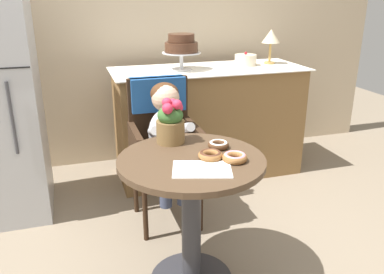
{
  "coord_description": "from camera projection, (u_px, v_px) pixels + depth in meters",
  "views": [
    {
      "loc": [
        -0.52,
        -1.69,
        1.47
      ],
      "look_at": [
        0.05,
        0.15,
        0.77
      ],
      "focal_mm": 37.29,
      "sensor_mm": 36.0,
      "label": 1
    }
  ],
  "objects": [
    {
      "name": "flower_vase",
      "position": [
        171.0,
        122.0,
        2.08
      ],
      "size": [
        0.15,
        0.15,
        0.24
      ],
      "color": "brown",
      "rests_on": "cafe_table"
    },
    {
      "name": "donut_front",
      "position": [
        235.0,
        157.0,
        1.88
      ],
      "size": [
        0.12,
        0.12,
        0.04
      ],
      "color": "#936033",
      "rests_on": "cafe_table"
    },
    {
      "name": "seated_child",
      "position": [
        167.0,
        129.0,
        2.45
      ],
      "size": [
        0.27,
        0.32,
        0.73
      ],
      "color": "silver",
      "rests_on": "ground"
    },
    {
      "name": "back_wall",
      "position": [
        127.0,
        8.0,
        3.37
      ],
      "size": [
        4.8,
        0.1,
        2.7
      ],
      "primitive_type": "cube",
      "color": "#C1AD8E",
      "rests_on": "ground"
    },
    {
      "name": "tiered_cake_stand",
      "position": [
        181.0,
        46.0,
        3.05
      ],
      "size": [
        0.3,
        0.3,
        0.28
      ],
      "color": "silver",
      "rests_on": "display_counter"
    },
    {
      "name": "table_lamp",
      "position": [
        271.0,
        38.0,
        3.31
      ],
      "size": [
        0.15,
        0.15,
        0.28
      ],
      "color": "#B28C47",
      "rests_on": "display_counter"
    },
    {
      "name": "donut_mid",
      "position": [
        218.0,
        144.0,
        2.04
      ],
      "size": [
        0.11,
        0.11,
        0.03
      ],
      "color": "#4C2D19",
      "rests_on": "cafe_table"
    },
    {
      "name": "cafe_table",
      "position": [
        191.0,
        197.0,
        1.99
      ],
      "size": [
        0.72,
        0.72,
        0.72
      ],
      "color": "#4C3826",
      "rests_on": "ground"
    },
    {
      "name": "wicker_chair",
      "position": [
        162.0,
        127.0,
        2.6
      ],
      "size": [
        0.42,
        0.45,
        0.95
      ],
      "rotation": [
        0.0,
        0.0,
        -0.06
      ],
      "color": "#332114",
      "rests_on": "ground"
    },
    {
      "name": "display_counter",
      "position": [
        208.0,
        122.0,
        3.33
      ],
      "size": [
        1.56,
        0.62,
        0.9
      ],
      "color": "olive",
      "rests_on": "ground"
    },
    {
      "name": "paper_napkin",
      "position": [
        202.0,
        169.0,
        1.79
      ],
      "size": [
        0.31,
        0.26,
        0.0
      ],
      "primitive_type": "cube",
      "rotation": [
        0.0,
        0.0,
        -0.29
      ],
      "color": "white",
      "rests_on": "cafe_table"
    },
    {
      "name": "round_layer_cake",
      "position": [
        245.0,
        60.0,
        3.3
      ],
      "size": [
        0.18,
        0.18,
        0.11
      ],
      "color": "beige",
      "rests_on": "display_counter"
    },
    {
      "name": "donut_side",
      "position": [
        210.0,
        155.0,
        1.91
      ],
      "size": [
        0.12,
        0.12,
        0.04
      ],
      "color": "#936033",
      "rests_on": "cafe_table"
    }
  ]
}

